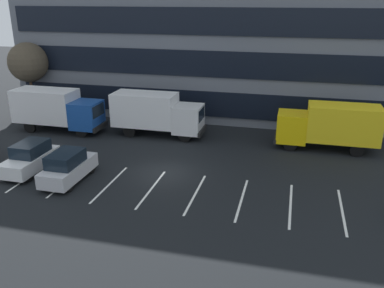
{
  "coord_description": "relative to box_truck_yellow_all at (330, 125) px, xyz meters",
  "views": [
    {
      "loc": [
        8.02,
        -23.93,
        11.23
      ],
      "look_at": [
        1.39,
        2.18,
        1.4
      ],
      "focal_mm": 38.09,
      "sensor_mm": 36.0,
      "label": 1
    }
  ],
  "objects": [
    {
      "name": "bare_tree",
      "position": [
        -27.9,
        3.09,
        3.19
      ],
      "size": [
        3.79,
        3.79,
        7.1
      ],
      "color": "#473323",
      "rests_on": "ground_plane"
    },
    {
      "name": "suv_white",
      "position": [
        -19.69,
        -9.32,
        -1.03
      ],
      "size": [
        1.88,
        4.43,
        2.0
      ],
      "color": "white",
      "rests_on": "ground_plane"
    },
    {
      "name": "box_truck_blue",
      "position": [
        -22.72,
        -1.0,
        0.05
      ],
      "size": [
        7.84,
        2.6,
        3.64
      ],
      "color": "#194799",
      "rests_on": "ground_plane"
    },
    {
      "name": "ground_plane",
      "position": [
        -10.9,
        -7.34,
        -2.0
      ],
      "size": [
        120.0,
        120.0,
        0.0
      ],
      "primitive_type": "plane",
      "color": "black"
    },
    {
      "name": "lot_markings",
      "position": [
        -10.9,
        -9.91,
        -1.99
      ],
      "size": [
        22.54,
        5.4,
        0.01
      ],
      "color": "silver",
      "rests_on": "ground_plane"
    },
    {
      "name": "box_truck_white",
      "position": [
        -13.95,
        0.01,
        0.02
      ],
      "size": [
        7.73,
        2.56,
        3.58
      ],
      "color": "white",
      "rests_on": "ground_plane"
    },
    {
      "name": "suv_silver",
      "position": [
        -16.43,
        -10.1,
        -1.03
      ],
      "size": [
        1.88,
        4.44,
        2.01
      ],
      "color": "silver",
      "rests_on": "ground_plane"
    },
    {
      "name": "office_building",
      "position": [
        -10.9,
        10.61,
        7.01
      ],
      "size": [
        37.92,
        13.37,
        18.0
      ],
      "color": "slate",
      "rests_on": "ground_plane"
    },
    {
      "name": "box_truck_yellow_all",
      "position": [
        0.0,
        0.0,
        0.0
      ],
      "size": [
        7.65,
        2.53,
        3.55
      ],
      "color": "yellow",
      "rests_on": "ground_plane"
    }
  ]
}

